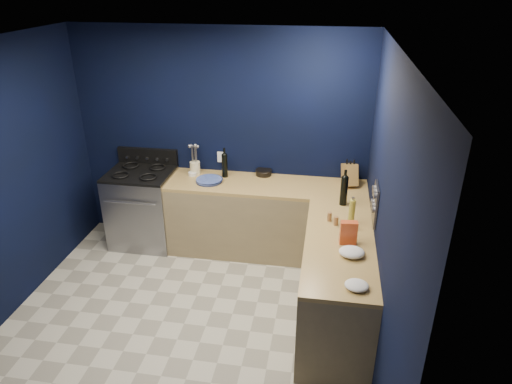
% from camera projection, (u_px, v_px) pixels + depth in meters
% --- Properties ---
extents(floor, '(3.50, 3.50, 0.02)m').
position_uv_depth(floor, '(184.00, 324.00, 4.51)').
color(floor, '#BCB7A4').
rests_on(floor, ground).
extents(ceiling, '(3.50, 3.50, 0.02)m').
position_uv_depth(ceiling, '(160.00, 47.00, 3.38)').
color(ceiling, silver).
rests_on(ceiling, ground).
extents(wall_back, '(3.50, 0.02, 2.60)m').
position_uv_depth(wall_back, '(221.00, 139.00, 5.51)').
color(wall_back, black).
rests_on(wall_back, ground).
extents(wall_right, '(0.02, 3.50, 2.60)m').
position_uv_depth(wall_right, '(385.00, 222.00, 3.69)').
color(wall_right, black).
rests_on(wall_right, ground).
extents(wall_front, '(3.50, 0.02, 2.60)m').
position_uv_depth(wall_front, '(65.00, 360.00, 2.38)').
color(wall_front, black).
rests_on(wall_front, ground).
extents(cab_back, '(2.30, 0.63, 0.86)m').
position_uv_depth(cab_back, '(266.00, 220.00, 5.51)').
color(cab_back, '#8F7B54').
rests_on(cab_back, floor).
extents(top_back, '(2.30, 0.63, 0.04)m').
position_uv_depth(top_back, '(266.00, 186.00, 5.32)').
color(top_back, olive).
rests_on(top_back, cab_back).
extents(cab_right, '(0.63, 1.67, 0.86)m').
position_uv_depth(cab_right, '(336.00, 285.00, 4.37)').
color(cab_right, '#8F7B54').
rests_on(cab_right, floor).
extents(top_right, '(0.63, 1.67, 0.04)m').
position_uv_depth(top_right, '(340.00, 244.00, 4.17)').
color(top_right, olive).
rests_on(top_right, cab_right).
extents(gas_range, '(0.76, 0.66, 0.92)m').
position_uv_depth(gas_range, '(144.00, 209.00, 5.71)').
color(gas_range, gray).
rests_on(gas_range, floor).
extents(oven_door, '(0.59, 0.02, 0.42)m').
position_uv_depth(oven_door, '(134.00, 222.00, 5.43)').
color(oven_door, black).
rests_on(oven_door, gas_range).
extents(cooktop, '(0.76, 0.66, 0.03)m').
position_uv_depth(cooktop, '(140.00, 173.00, 5.50)').
color(cooktop, black).
rests_on(cooktop, gas_range).
extents(backguard, '(0.76, 0.06, 0.20)m').
position_uv_depth(backguard, '(148.00, 156.00, 5.73)').
color(backguard, black).
rests_on(backguard, gas_range).
extents(spice_panel, '(0.02, 0.28, 0.38)m').
position_uv_depth(spice_panel, '(375.00, 204.00, 4.24)').
color(spice_panel, gray).
rests_on(spice_panel, wall_right).
extents(wall_outlet, '(0.09, 0.02, 0.13)m').
position_uv_depth(wall_outlet, '(221.00, 157.00, 5.59)').
color(wall_outlet, white).
rests_on(wall_outlet, wall_back).
extents(plate_stack, '(0.34, 0.34, 0.04)m').
position_uv_depth(plate_stack, '(209.00, 180.00, 5.36)').
color(plate_stack, '#343D92').
rests_on(plate_stack, top_back).
extents(ramekin, '(0.12, 0.12, 0.04)m').
position_uv_depth(ramekin, '(193.00, 174.00, 5.53)').
color(ramekin, white).
rests_on(ramekin, top_back).
extents(utensil_crock, '(0.15, 0.15, 0.15)m').
position_uv_depth(utensil_crock, '(195.00, 168.00, 5.56)').
color(utensil_crock, '#FAF3C7').
rests_on(utensil_crock, top_back).
extents(wine_bottle_back, '(0.08, 0.08, 0.28)m').
position_uv_depth(wine_bottle_back, '(225.00, 166.00, 5.44)').
color(wine_bottle_back, black).
rests_on(wine_bottle_back, top_back).
extents(lemon_basket, '(0.22, 0.22, 0.07)m').
position_uv_depth(lemon_basket, '(264.00, 172.00, 5.53)').
color(lemon_basket, black).
rests_on(lemon_basket, top_back).
extents(knife_block, '(0.21, 0.31, 0.30)m').
position_uv_depth(knife_block, '(350.00, 175.00, 5.25)').
color(knife_block, olive).
rests_on(knife_block, top_back).
extents(wine_bottle_right, '(0.08, 0.08, 0.31)m').
position_uv_depth(wine_bottle_right, '(344.00, 191.00, 4.78)').
color(wine_bottle_right, black).
rests_on(wine_bottle_right, top_right).
extents(oil_bottle, '(0.06, 0.06, 0.26)m').
position_uv_depth(oil_bottle, '(352.00, 212.00, 4.42)').
color(oil_bottle, '#ABA235').
rests_on(oil_bottle, top_right).
extents(spice_jar_near, '(0.05, 0.05, 0.09)m').
position_uv_depth(spice_jar_near, '(330.00, 217.00, 4.51)').
color(spice_jar_near, olive).
rests_on(spice_jar_near, top_right).
extents(spice_jar_far, '(0.06, 0.06, 0.09)m').
position_uv_depth(spice_jar_far, '(336.00, 221.00, 4.44)').
color(spice_jar_far, olive).
rests_on(spice_jar_far, top_right).
extents(crouton_bag, '(0.16, 0.08, 0.22)m').
position_uv_depth(crouton_bag, '(348.00, 233.00, 4.10)').
color(crouton_bag, red).
rests_on(crouton_bag, top_right).
extents(towel_front, '(0.25, 0.23, 0.08)m').
position_uv_depth(towel_front, '(352.00, 252.00, 3.95)').
color(towel_front, white).
rests_on(towel_front, top_right).
extents(towel_end, '(0.24, 0.22, 0.06)m').
position_uv_depth(towel_end, '(357.00, 285.00, 3.55)').
color(towel_end, white).
rests_on(towel_end, top_right).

